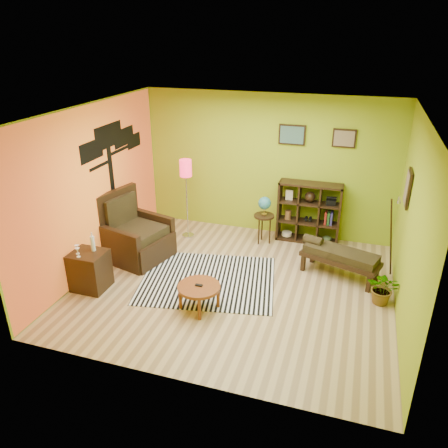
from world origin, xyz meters
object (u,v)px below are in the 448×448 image
(coffee_table, at_px, (199,289))
(globe_table, at_px, (264,208))
(potted_plant, at_px, (383,291))
(armchair, at_px, (135,238))
(bench, at_px, (338,255))
(floor_lamp, at_px, (186,175))
(side_cabinet, at_px, (90,270))
(cube_shelf, at_px, (309,213))

(coffee_table, height_order, globe_table, globe_table)
(globe_table, height_order, potted_plant, globe_table)
(armchair, xyz_separation_m, bench, (3.60, 0.42, 0.02))
(floor_lamp, bearing_deg, side_cabinet, -108.59)
(armchair, relative_size, bench, 0.89)
(coffee_table, relative_size, floor_lamp, 0.40)
(coffee_table, xyz_separation_m, globe_table, (0.42, 2.47, 0.38))
(armchair, relative_size, cube_shelf, 1.02)
(coffee_table, bearing_deg, floor_lamp, 115.78)
(globe_table, xyz_separation_m, cube_shelf, (0.82, 0.35, -0.12))
(armchair, xyz_separation_m, cube_shelf, (2.94, 1.62, 0.23))
(floor_lamp, height_order, cube_shelf, floor_lamp)
(potted_plant, bearing_deg, coffee_table, -159.64)
(floor_lamp, xyz_separation_m, bench, (3.00, -0.68, -0.91))
(floor_lamp, bearing_deg, globe_table, 6.55)
(side_cabinet, bearing_deg, coffee_table, -0.24)
(armchair, bearing_deg, coffee_table, -35.14)
(globe_table, height_order, bench, globe_table)
(globe_table, bearing_deg, potted_plant, -34.05)
(coffee_table, distance_m, globe_table, 2.53)
(potted_plant, bearing_deg, armchair, 177.06)
(coffee_table, distance_m, bench, 2.49)
(coffee_table, height_order, floor_lamp, floor_lamp)
(cube_shelf, xyz_separation_m, potted_plant, (1.39, -1.84, -0.39))
(floor_lamp, relative_size, globe_table, 1.68)
(bench, distance_m, potted_plant, 0.99)
(floor_lamp, height_order, potted_plant, floor_lamp)
(bench, bearing_deg, globe_table, 150.07)
(globe_table, bearing_deg, cube_shelf, 22.89)
(cube_shelf, height_order, bench, cube_shelf)
(potted_plant, bearing_deg, side_cabinet, -167.88)
(side_cabinet, height_order, floor_lamp, floor_lamp)
(globe_table, relative_size, bench, 0.69)
(side_cabinet, height_order, potted_plant, side_cabinet)
(floor_lamp, relative_size, bench, 1.15)
(bench, bearing_deg, coffee_table, -139.62)
(side_cabinet, height_order, cube_shelf, cube_shelf)
(side_cabinet, bearing_deg, globe_table, 46.99)
(armchair, height_order, bench, armchair)
(armchair, relative_size, potted_plant, 2.32)
(side_cabinet, distance_m, bench, 4.10)
(armchair, relative_size, floor_lamp, 0.77)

